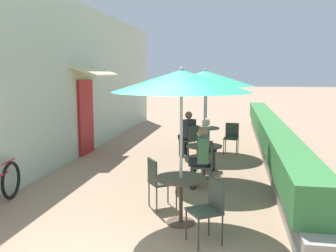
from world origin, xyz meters
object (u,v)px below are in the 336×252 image
Objects in this scene: seated_patron_mid_left at (201,154)px; coffee_cup_far at (203,126)px; patio_table_far at (206,134)px; cafe_chair_far_right at (232,136)px; patio_umbrella_near at (181,81)px; cafe_chair_mid_left at (206,163)px; patio_umbrella_mid at (205,78)px; patio_table_mid at (204,154)px; patio_umbrella_far at (207,77)px; seated_patron_far_left at (188,132)px; cafe_chair_near_left at (209,206)px; seated_patron_mid_right at (207,141)px; coffee_cup_mid at (211,143)px; cafe_chair_near_right at (158,179)px; cafe_chair_far_left at (190,138)px; cafe_chair_far_back at (196,131)px; cafe_chair_mid_right at (202,148)px; patio_table_near at (181,190)px.

seated_patron_mid_left is 3.40m from coffee_cup_far.
patio_table_far is 0.73m from cafe_chair_far_right.
cafe_chair_mid_left is (0.25, 1.85, -1.67)m from patio_umbrella_near.
patio_umbrella_near is 2.58m from patio_umbrella_mid.
patio_table_mid is 2.70m from patio_table_far.
patio_umbrella_far is at bearing 90.07° from patio_umbrella_near.
seated_patron_far_left is at bearing 12.39° from cafe_chair_mid_left.
cafe_chair_near_left is 3.89m from seated_patron_mid_right.
cafe_chair_near_left reaches higher than coffee_cup_mid.
patio_umbrella_near is 3.07× the size of patio_table_far.
cafe_chair_near_right and cafe_chair_far_left have the same top height.
cafe_chair_near_left is at bearing -15.73° from cafe_chair_far_back.
seated_patron_far_left is at bearing 31.54° from cafe_chair_far_right.
patio_umbrella_mid is 1.92× the size of seated_patron_mid_right.
cafe_chair_mid_left is at bearing 89.03° from cafe_chair_far_right.
patio_umbrella_near is at bearing -89.93° from patio_umbrella_far.
cafe_chair_near_left is 9.67× the size of coffee_cup_far.
patio_umbrella_near is at bearing -2.76° from cafe_chair_mid_right.
seated_patron_mid_right reaches higher than coffee_cup_far.
cafe_chair_near_left is at bearing -84.28° from patio_table_mid.
cafe_chair_mid_left is 1.00× the size of cafe_chair_far_back.
cafe_chair_mid_left is at bearing -14.42° from cafe_chair_far_back.
cafe_chair_near_right is 4.07m from cafe_chair_far_left.
cafe_chair_near_left is at bearing -84.64° from coffee_cup_far.
patio_table_near is 0.33× the size of patio_umbrella_near.
cafe_chair_mid_left is 0.36× the size of patio_umbrella_far.
patio_umbrella_far reaches higher than cafe_chair_far_back.
cafe_chair_near_right is at bearing -24.14° from cafe_chair_far_back.
cafe_chair_near_left is 1.00× the size of cafe_chair_mid_right.
cafe_chair_far_back is (0.02, 1.27, 0.00)m from cafe_chair_far_left.
patio_table_mid is (-0.31, 3.14, 0.01)m from cafe_chair_near_left.
patio_table_near is 1.00× the size of patio_table_far.
cafe_chair_mid_left is at bearing -90.00° from seated_patron_mid_left.
seated_patron_mid_left is 13.89× the size of coffee_cup_mid.
patio_umbrella_far is 2.75× the size of cafe_chair_far_left.
patio_umbrella_far is at bearing 93.37° from patio_umbrella_mid.
cafe_chair_far_back is (0.11, 1.20, -0.17)m from seated_patron_far_left.
cafe_chair_near_left is 2.43m from cafe_chair_mid_left.
patio_umbrella_mid is at bearing -14.26° from cafe_chair_far_back.
coffee_cup_mid is at bearing -83.35° from patio_table_far.
coffee_cup_mid is (0.05, 0.81, 0.26)m from cafe_chair_mid_left.
patio_table_far is at bearing -28.84° from cafe_chair_near_left.
patio_umbrella_near is 2.75× the size of cafe_chair_mid_left.
cafe_chair_mid_left is 1.00× the size of cafe_chair_far_right.
seated_patron_mid_left is at bearing 87.21° from cafe_chair_far_right.
coffee_cup_far is at bearing 90.85° from patio_table_near.
patio_umbrella_near reaches higher than coffee_cup_mid.
patio_table_far is at bearing 27.20° from coffee_cup_far.
patio_umbrella_far reaches higher than cafe_chair_near_right.
seated_patron_mid_left is at bearing -90.90° from patio_umbrella_mid.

